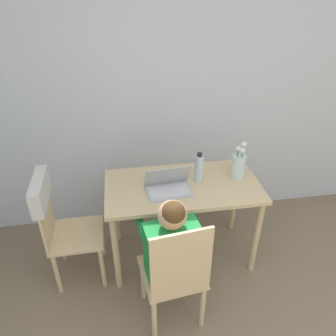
% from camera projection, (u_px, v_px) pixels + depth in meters
% --- Properties ---
extents(wall_back, '(6.40, 0.05, 2.50)m').
position_uv_depth(wall_back, '(193.00, 93.00, 2.83)').
color(wall_back, silver).
rests_on(wall_back, ground_plane).
extents(dining_table, '(1.20, 0.63, 0.74)m').
position_uv_depth(dining_table, '(182.00, 195.00, 2.59)').
color(dining_table, '#D6B784').
rests_on(dining_table, ground_plane).
extents(chair_occupied, '(0.45, 0.45, 0.94)m').
position_uv_depth(chair_occupied, '(175.00, 275.00, 2.13)').
color(chair_occupied, '#D6B784').
rests_on(chair_occupied, ground_plane).
extents(chair_spare, '(0.44, 0.41, 0.95)m').
position_uv_depth(chair_spare, '(56.00, 215.00, 2.41)').
color(chair_spare, '#D6B784').
rests_on(chair_spare, ground_plane).
extents(person_seated, '(0.40, 0.46, 1.01)m').
position_uv_depth(person_seated, '(170.00, 244.00, 2.15)').
color(person_seated, '#1E8438').
rests_on(person_seated, ground_plane).
extents(laptop, '(0.36, 0.25, 0.21)m').
position_uv_depth(laptop, '(168.00, 185.00, 2.45)').
color(laptop, '#B2B2B7').
rests_on(laptop, dining_table).
extents(flower_vase, '(0.11, 0.11, 0.32)m').
position_uv_depth(flower_vase, '(239.00, 165.00, 2.57)').
color(flower_vase, silver).
rests_on(flower_vase, dining_table).
extents(water_bottle, '(0.07, 0.07, 0.25)m').
position_uv_depth(water_bottle, '(199.00, 168.00, 2.53)').
color(water_bottle, silver).
rests_on(water_bottle, dining_table).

